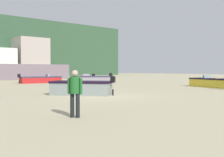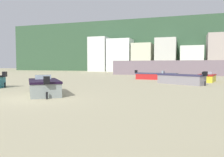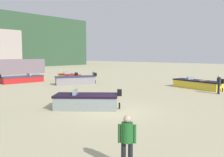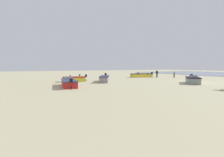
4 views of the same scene
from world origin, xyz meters
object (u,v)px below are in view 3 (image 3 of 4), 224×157
(beach_walker_foreground, at_px, (127,138))
(mooring_post_near_water, at_px, (93,76))
(boat_grey_2, at_px, (75,80))
(boat_yellow_1, at_px, (197,84))
(boat_grey_4, at_px, (86,101))
(beach_walker_distant, at_px, (219,83))
(boat_red_0, at_px, (22,79))
(boat_yellow_3, at_px, (69,77))

(beach_walker_foreground, bearing_deg, mooring_post_near_water, -78.75)
(boat_grey_2, bearing_deg, boat_yellow_1, -125.37)
(boat_grey_4, bearing_deg, mooring_post_near_water, 4.94)
(boat_yellow_1, bearing_deg, boat_grey_4, -174.29)
(boat_grey_2, xyz_separation_m, beach_walker_distant, (3.48, -14.39, 0.48))
(boat_red_0, distance_m, beach_walker_distant, 21.49)
(boat_red_0, distance_m, boat_grey_2, 6.80)
(boat_red_0, distance_m, boat_yellow_3, 5.88)
(boat_red_0, relative_size, boat_grey_2, 1.18)
(boat_grey_2, height_order, boat_yellow_3, boat_grey_2)
(boat_yellow_3, height_order, mooring_post_near_water, boat_yellow_3)
(boat_grey_2, height_order, boat_grey_4, boat_grey_2)
(boat_red_0, height_order, boat_grey_4, boat_grey_4)
(boat_grey_2, relative_size, mooring_post_near_water, 4.49)
(boat_grey_2, relative_size, boat_grey_4, 1.09)
(boat_red_0, bearing_deg, beach_walker_foreground, -15.83)
(boat_yellow_3, bearing_deg, beach_walker_foreground, -113.76)
(boat_grey_2, bearing_deg, boat_yellow_3, -1.87)
(boat_yellow_3, bearing_deg, boat_grey_2, -109.45)
(boat_yellow_3, relative_size, beach_walker_distant, 2.38)
(mooring_post_near_water, height_order, beach_walker_foreground, beach_walker_foreground)
(boat_yellow_3, height_order, beach_walker_distant, beach_walker_distant)
(mooring_post_near_water, bearing_deg, boat_grey_2, -155.21)
(boat_grey_2, height_order, mooring_post_near_water, boat_grey_2)
(boat_red_0, distance_m, boat_yellow_1, 19.78)
(mooring_post_near_water, xyz_separation_m, beach_walker_distant, (-1.80, -16.83, 0.45))
(mooring_post_near_water, height_order, beach_walker_distant, beach_walker_distant)
(boat_yellow_3, bearing_deg, mooring_post_near_water, -19.17)
(boat_red_0, height_order, mooring_post_near_water, boat_red_0)
(boat_grey_2, xyz_separation_m, boat_yellow_3, (2.51, 4.11, -0.07))
(boat_yellow_1, height_order, boat_yellow_3, boat_yellow_1)
(boat_grey_2, bearing_deg, beach_walker_foreground, 172.84)
(boat_yellow_1, bearing_deg, boat_grey_2, 128.09)
(boat_red_0, relative_size, beach_walker_foreground, 3.25)
(boat_yellow_3, distance_m, mooring_post_near_water, 3.24)
(boat_yellow_1, distance_m, boat_grey_2, 12.98)
(boat_grey_4, xyz_separation_m, beach_walker_foreground, (-4.82, -6.85, 0.49))
(boat_yellow_1, distance_m, beach_walker_distant, 3.37)
(boat_yellow_1, bearing_deg, boat_red_0, 128.53)
(boat_red_0, xyz_separation_m, boat_grey_2, (3.02, -6.09, 0.06))
(beach_walker_foreground, bearing_deg, boat_grey_4, -71.13)
(boat_yellow_3, distance_m, beach_walker_distant, 18.53)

